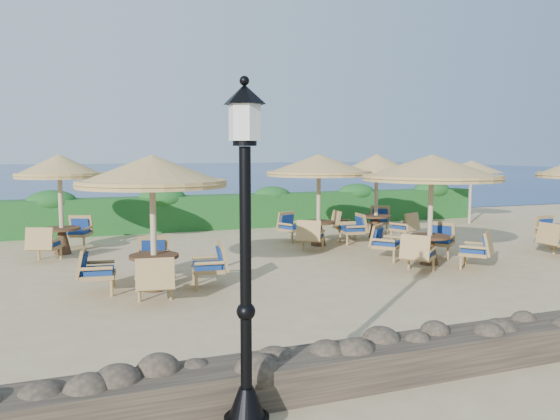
# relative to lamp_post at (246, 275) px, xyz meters

# --- Properties ---
(ground) EXTENTS (120.00, 120.00, 0.00)m
(ground) POSITION_rel_lamp_post_xyz_m (4.80, 6.80, -1.55)
(ground) COLOR tan
(ground) RESTS_ON ground
(sea) EXTENTS (160.00, 160.00, 0.00)m
(sea) POSITION_rel_lamp_post_xyz_m (4.80, 76.80, -1.55)
(sea) COLOR navy
(sea) RESTS_ON ground
(hedge) EXTENTS (18.00, 0.90, 1.20)m
(hedge) POSITION_rel_lamp_post_xyz_m (4.80, 14.00, -0.95)
(hedge) COLOR #174A1C
(hedge) RESTS_ON ground
(lamp_post) EXTENTS (0.44, 0.44, 3.31)m
(lamp_post) POSITION_rel_lamp_post_xyz_m (0.00, 0.00, 0.00)
(lamp_post) COLOR black
(lamp_post) RESTS_ON ground
(extra_parasol) EXTENTS (2.30, 2.30, 2.41)m
(extra_parasol) POSITION_rel_lamp_post_xyz_m (12.60, 12.00, 0.62)
(extra_parasol) COLOR #C1AE88
(extra_parasol) RESTS_ON ground
(cafe_set_0) EXTENTS (2.91, 2.91, 2.65)m
(cafe_set_0) POSITION_rel_lamp_post_xyz_m (-0.08, 5.88, 0.30)
(cafe_set_0) COLOR #C1AE88
(cafe_set_0) RESTS_ON ground
(cafe_set_1) EXTENTS (3.33, 3.33, 2.65)m
(cafe_set_1) POSITION_rel_lamp_post_xyz_m (6.50, 6.09, 0.39)
(cafe_set_1) COLOR #C1AE88
(cafe_set_1) RESTS_ON ground
(cafe_set_3) EXTENTS (2.26, 2.86, 2.65)m
(cafe_set_3) POSITION_rel_lamp_post_xyz_m (-1.85, 10.68, 0.33)
(cafe_set_3) COLOR #C1AE88
(cafe_set_3) RESTS_ON ground
(cafe_set_4) EXTENTS (3.07, 3.07, 2.65)m
(cafe_set_4) POSITION_rel_lamp_post_xyz_m (5.12, 9.51, 0.41)
(cafe_set_4) COLOR #C1AE88
(cafe_set_4) RESTS_ON ground
(cafe_set_5) EXTENTS (2.58, 2.75, 2.65)m
(cafe_set_5) POSITION_rel_lamp_post_xyz_m (7.46, 10.25, 0.21)
(cafe_set_5) COLOR #C1AE88
(cafe_set_5) RESTS_ON ground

